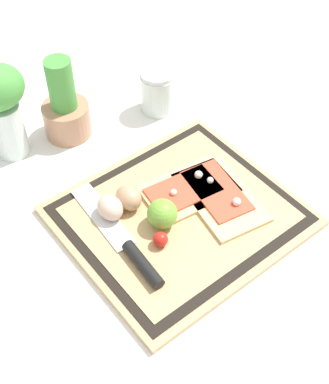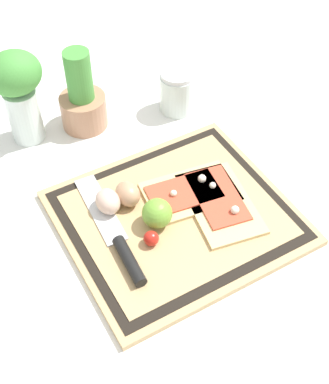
# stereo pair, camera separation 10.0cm
# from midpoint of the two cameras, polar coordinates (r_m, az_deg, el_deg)

# --- Properties ---
(ground_plane) EXTENTS (6.00, 6.00, 0.00)m
(ground_plane) POSITION_cam_midpoint_polar(r_m,az_deg,el_deg) (1.00, -1.22, -2.96)
(ground_plane) COLOR white
(cutting_board) EXTENTS (0.41, 0.37, 0.02)m
(cutting_board) POSITION_cam_midpoint_polar(r_m,az_deg,el_deg) (0.99, -1.22, -2.68)
(cutting_board) COLOR tan
(cutting_board) RESTS_ON ground_plane
(pizza_slice_near) EXTENTS (0.14, 0.20, 0.02)m
(pizza_slice_near) POSITION_cam_midpoint_polar(r_m,az_deg,el_deg) (1.01, 3.09, -0.53)
(pizza_slice_near) COLOR #DBBC7F
(pizza_slice_near) RESTS_ON cutting_board
(pizza_slice_far) EXTENTS (0.19, 0.14, 0.02)m
(pizza_slice_far) POSITION_cam_midpoint_polar(r_m,az_deg,el_deg) (1.02, -0.31, 0.13)
(pizza_slice_far) COLOR #DBBC7F
(pizza_slice_far) RESTS_ON cutting_board
(knife) EXTENTS (0.05, 0.28, 0.02)m
(knife) POSITION_cam_midpoint_polar(r_m,az_deg,el_deg) (0.93, -6.79, -6.24)
(knife) COLOR silver
(knife) RESTS_ON cutting_board
(egg_brown) EXTENTS (0.04, 0.05, 0.04)m
(egg_brown) POSITION_cam_midpoint_polar(r_m,az_deg,el_deg) (0.99, -6.74, -0.78)
(egg_brown) COLOR tan
(egg_brown) RESTS_ON cutting_board
(egg_pink) EXTENTS (0.04, 0.05, 0.04)m
(egg_pink) POSITION_cam_midpoint_polar(r_m,az_deg,el_deg) (0.98, -8.74, -1.83)
(egg_pink) COLOR beige
(egg_pink) RESTS_ON cutting_board
(lime) EXTENTS (0.06, 0.06, 0.06)m
(lime) POSITION_cam_midpoint_polar(r_m,az_deg,el_deg) (0.95, -3.32, -2.45)
(lime) COLOR #70A838
(lime) RESTS_ON cutting_board
(cherry_tomato_red) EXTENTS (0.03, 0.03, 0.03)m
(cherry_tomato_red) POSITION_cam_midpoint_polar(r_m,az_deg,el_deg) (0.93, -3.52, -5.25)
(cherry_tomato_red) COLOR red
(cherry_tomato_red) RESTS_ON cutting_board
(herb_pot) EXTENTS (0.10, 0.10, 0.18)m
(herb_pot) POSITION_cam_midpoint_polar(r_m,az_deg,el_deg) (1.15, -13.02, 8.47)
(herb_pot) COLOR #AD7A5B
(herb_pot) RESTS_ON ground_plane
(sauce_jar) EXTENTS (0.08, 0.08, 0.10)m
(sauce_jar) POSITION_cam_midpoint_polar(r_m,az_deg,el_deg) (1.20, -3.14, 10.36)
(sauce_jar) COLOR silver
(sauce_jar) RESTS_ON ground_plane
(herb_glass) EXTENTS (0.11, 0.10, 0.21)m
(herb_glass) POSITION_cam_midpoint_polar(r_m,az_deg,el_deg) (1.10, -19.62, 8.71)
(herb_glass) COLOR silver
(herb_glass) RESTS_ON ground_plane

